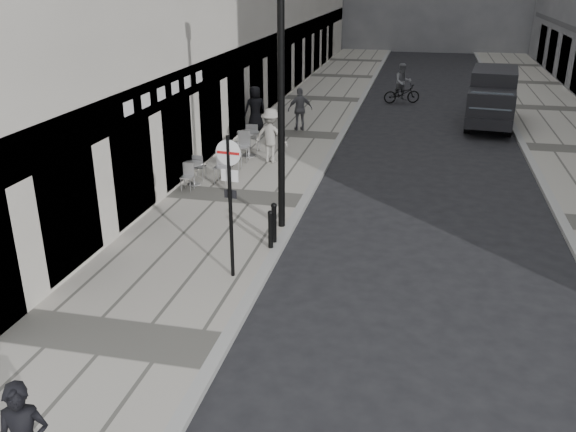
% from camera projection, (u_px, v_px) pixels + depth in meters
% --- Properties ---
extents(sidewalk, '(4.00, 60.00, 0.12)m').
position_uv_depth(sidewalk, '(292.00, 135.00, 24.86)').
color(sidewalk, gray).
rests_on(sidewalk, ground).
extents(sign_post, '(0.53, 0.13, 3.11)m').
position_uv_depth(sign_post, '(230.00, 188.00, 12.46)').
color(sign_post, black).
rests_on(sign_post, sidewalk).
extents(lamppost, '(0.30, 0.30, 6.77)m').
position_uv_depth(lamppost, '(281.00, 79.00, 14.39)').
color(lamppost, black).
rests_on(lamppost, sidewalk).
extents(bollard_near, '(0.12, 0.12, 0.88)m').
position_uv_depth(bollard_near, '(271.00, 230.00, 14.38)').
color(bollard_near, black).
rests_on(bollard_near, sidewalk).
extents(bollard_far, '(0.13, 0.13, 0.94)m').
position_uv_depth(bollard_far, '(274.00, 224.00, 14.68)').
color(bollard_far, black).
rests_on(bollard_far, sidewalk).
extents(panel_van, '(2.39, 5.17, 2.35)m').
position_uv_depth(panel_van, '(492.00, 95.00, 26.18)').
color(panel_van, black).
rests_on(panel_van, ground).
extents(cyclist, '(1.96, 1.23, 2.00)m').
position_uv_depth(cyclist, '(402.00, 88.00, 30.93)').
color(cyclist, black).
rests_on(cyclist, ground).
extents(pedestrian_a, '(1.11, 0.82, 1.75)m').
position_uv_depth(pedestrian_a, '(300.00, 109.00, 25.04)').
color(pedestrian_a, '#5A5A5F').
rests_on(pedestrian_a, sidewalk).
extents(pedestrian_b, '(1.30, 0.88, 1.86)m').
position_uv_depth(pedestrian_b, '(271.00, 136.00, 20.76)').
color(pedestrian_b, gray).
rests_on(pedestrian_b, sidewalk).
extents(pedestrian_c, '(1.06, 0.98, 1.82)m').
position_uv_depth(pedestrian_c, '(255.00, 108.00, 25.03)').
color(pedestrian_c, black).
rests_on(pedestrian_c, sidewalk).
extents(cafe_table_near, '(0.79, 1.77, 1.01)m').
position_uv_depth(cafe_table_near, '(228.00, 161.00, 19.41)').
color(cafe_table_near, silver).
rests_on(cafe_table_near, sidewalk).
extents(cafe_table_mid, '(0.80, 1.81, 1.03)m').
position_uv_depth(cafe_table_mid, '(248.00, 142.00, 21.60)').
color(cafe_table_mid, '#BABABD').
rests_on(cafe_table_mid, sidewalk).
extents(cafe_table_far, '(0.63, 1.42, 0.81)m').
position_uv_depth(cafe_table_far, '(194.00, 172.00, 18.72)').
color(cafe_table_far, '#B9B9BB').
rests_on(cafe_table_far, sidewalk).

